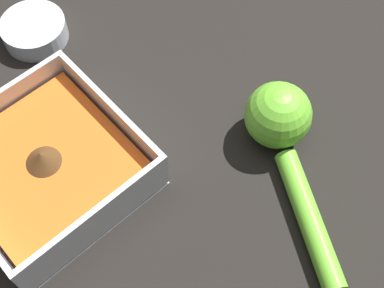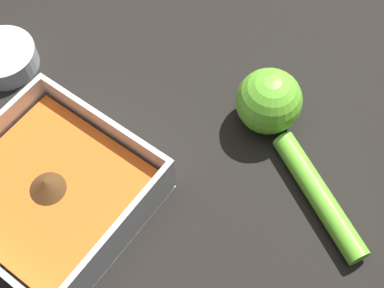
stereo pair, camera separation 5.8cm
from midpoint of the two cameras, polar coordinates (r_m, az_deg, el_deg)
The scene contains 4 objects.
ground_plane at distance 0.64m, azimuth -10.33°, elevation 0.54°, with size 4.00×4.00×0.00m, color black.
square_dish at distance 0.59m, azimuth -12.44°, elevation -2.93°, with size 0.19×0.19×0.07m.
spice_bowl at distance 0.73m, azimuth -14.24°, elevation 11.46°, with size 0.08×0.08×0.03m.
lemon_squeezer at distance 0.60m, azimuth 12.47°, elevation 0.88°, with size 0.22×0.14×0.08m.
Camera 1 is at (-0.33, 0.11, 0.54)m, focal length 50.00 mm.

